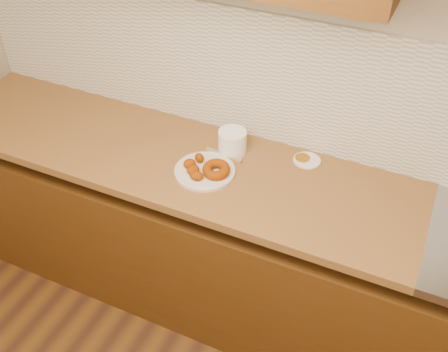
{
  "coord_description": "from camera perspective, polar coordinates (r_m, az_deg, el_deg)",
  "views": [
    {
      "loc": [
        0.38,
        0.1,
        2.33
      ],
      "look_at": [
        -0.32,
        1.62,
        0.93
      ],
      "focal_mm": 42.0,
      "sensor_mm": 36.0,
      "label": 1
    }
  ],
  "objects": [
    {
      "name": "backsplash",
      "position": [
        2.23,
        11.7,
        8.66
      ],
      "size": [
        3.6,
        0.02,
        0.6
      ],
      "primitive_type": "cube",
      "color": "beige",
      "rests_on": "wall_back"
    },
    {
      "name": "plastic_tub",
      "position": [
        2.34,
        0.92,
        3.77
      ],
      "size": [
        0.16,
        0.16,
        0.11
      ],
      "primitive_type": "cylinder",
      "rotation": [
        0.0,
        0.0,
        0.33
      ],
      "color": "white",
      "rests_on": "butcher_block"
    },
    {
      "name": "fried_dough_chunks",
      "position": [
        2.22,
        -3.26,
        0.95
      ],
      "size": [
        0.13,
        0.16,
        0.04
      ],
      "color": "#8F3400",
      "rests_on": "donut_plate"
    },
    {
      "name": "tub_lid",
      "position": [
        2.34,
        9.01,
        1.7
      ],
      "size": [
        0.14,
        0.14,
        0.01
      ],
      "primitive_type": "cylinder",
      "rotation": [
        0.0,
        0.0,
        -0.16
      ],
      "color": "white",
      "rests_on": "butcher_block"
    },
    {
      "name": "wooden_utensil",
      "position": [
        2.33,
        -0.06,
        2.26
      ],
      "size": [
        0.18,
        0.04,
        0.01
      ],
      "primitive_type": "cube",
      "rotation": [
        0.0,
        0.0,
        -0.09
      ],
      "color": "#94794C",
      "rests_on": "butcher_block"
    },
    {
      "name": "brass_jar_lid",
      "position": [
        2.34,
        8.53,
        1.92
      ],
      "size": [
        0.07,
        0.07,
        0.01
      ],
      "primitive_type": "cylinder",
      "rotation": [
        0.0,
        0.0,
        -0.08
      ],
      "color": "#A36F19",
      "rests_on": "butcher_block"
    },
    {
      "name": "ring_donut",
      "position": [
        2.21,
        -0.87,
        0.72
      ],
      "size": [
        0.15,
        0.15,
        0.05
      ],
      "primitive_type": "torus",
      "rotation": [
        0.1,
        0.0,
        0.32
      ],
      "color": "#8F3400",
      "rests_on": "donut_plate"
    },
    {
      "name": "donut_plate",
      "position": [
        2.24,
        -2.11,
        0.54
      ],
      "size": [
        0.26,
        0.26,
        0.01
      ],
      "primitive_type": "cylinder",
      "color": "beige",
      "rests_on": "butcher_block"
    },
    {
      "name": "butcher_block",
      "position": [
        2.39,
        -6.43,
        2.2
      ],
      "size": [
        2.3,
        0.62,
        0.04
      ],
      "primitive_type": "cube",
      "color": "brown",
      "rests_on": "base_cabinet"
    },
    {
      "name": "base_cabinet",
      "position": [
        2.54,
        7.44,
        -10.47
      ],
      "size": [
        3.6,
        0.6,
        0.77
      ],
      "primitive_type": "cube",
      "color": "#4A280F",
      "rests_on": "floor"
    },
    {
      "name": "wall_back",
      "position": [
        2.17,
        12.32,
        12.18
      ],
      "size": [
        4.0,
        0.02,
        2.7
      ],
      "primitive_type": "cube",
      "color": "#B9A891",
      "rests_on": "ground"
    }
  ]
}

